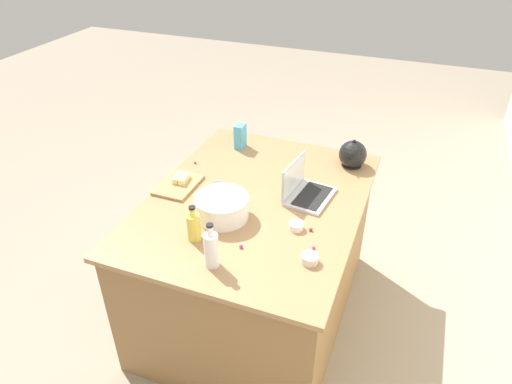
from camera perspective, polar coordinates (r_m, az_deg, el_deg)
name	(u,v)px	position (r m, az deg, el deg)	size (l,w,h in m)	color
ground_plane	(256,307)	(3.29, 0.00, -13.98)	(12.00, 12.00, 0.00)	gray
island_counter	(256,257)	(2.97, 0.00, -8.06)	(1.57, 1.21, 0.90)	olive
laptop	(305,190)	(2.71, 6.05, 0.28)	(0.34, 0.27, 0.22)	#B7B7BC
mixing_bowl_large	(222,206)	(2.52, -4.21, -1.79)	(0.30, 0.30, 0.13)	white
bottle_vinegar	(211,249)	(2.20, -5.52, -7.02)	(0.07, 0.07, 0.25)	white
bottle_oil	(194,226)	(2.38, -7.69, -4.19)	(0.07, 0.07, 0.20)	#DBC64C
kettle	(353,155)	(3.06, 11.81, 4.51)	(0.21, 0.18, 0.20)	black
cutting_board	(178,185)	(2.85, -9.54, 0.85)	(0.30, 0.21, 0.02)	#AD7F4C
butter_stick_left	(178,177)	(2.87, -9.61, 1.78)	(0.11, 0.04, 0.04)	#F4E58C
butter_stick_right	(184,179)	(2.85, -8.82, 1.61)	(0.11, 0.04, 0.04)	#F4E58C
ramekin_small	(219,187)	(2.79, -4.58, 0.67)	(0.07, 0.07, 0.04)	slate
ramekin_medium	(310,259)	(2.27, 6.63, -8.16)	(0.09, 0.09, 0.04)	beige
ramekin_wide	(296,226)	(2.47, 4.96, -4.19)	(0.08, 0.08, 0.04)	white
candy_bag	(240,136)	(3.22, -1.96, 6.90)	(0.09, 0.06, 0.17)	#4CA5CC
candy_0	(195,163)	(3.07, -7.50, 3.60)	(0.02, 0.02, 0.02)	red
candy_1	(314,248)	(2.35, 7.11, -6.81)	(0.02, 0.02, 0.02)	#CC3399
candy_2	(311,230)	(2.47, 6.77, -4.61)	(0.02, 0.02, 0.02)	red
candy_3	(241,246)	(2.34, -1.86, -6.69)	(0.02, 0.02, 0.02)	#CC3399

